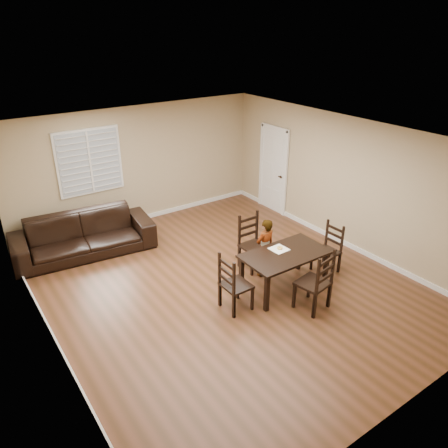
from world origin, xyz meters
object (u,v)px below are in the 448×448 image
Objects in this scene: chair_near at (250,242)px; child at (265,248)px; chair_right at (331,249)px; sofa at (83,235)px; chair_left at (230,286)px; donut at (280,248)px; dining_table at (285,258)px; chair_far at (320,285)px.

chair_near is 0.95× the size of child.
sofa is (-3.65, 3.32, -0.03)m from chair_right.
child is at bearing -65.30° from chair_left.
chair_near is 10.20× the size of donut.
sofa is (-2.48, 3.32, -0.22)m from dining_table.
sofa reaches higher than dining_table.
chair_left reaches higher than donut.
donut reaches higher than dining_table.
chair_right is 0.84× the size of child.
donut is at bearing -100.30° from chair_far.
chair_left is 1.23m from donut.
chair_right is at bearing 151.20° from child.
chair_far is 1.41m from chair_right.
sofa is at bearing 21.62° from chair_left.
chair_left is at bearing -45.20° from chair_far.
chair_right is (1.15, 0.82, -0.06)m from chair_far.
sofa is at bearing -50.99° from child.
chair_left is 0.37× the size of sofa.
chair_near is 1.06× the size of chair_left.
chair_far is (0.02, -0.83, -0.13)m from dining_table.
sofa reaches higher than donut.
chair_left is at bearing -179.94° from dining_table.
chair_left reaches higher than dining_table.
chair_right is 0.35× the size of sofa.
chair_right is 4.93m from sofa.
donut is 0.04× the size of sofa.
sofa is at bearing 127.41° from dining_table.
chair_left reaches higher than chair_right.
dining_table is 1.40× the size of chair_far.
child reaches higher than donut.
chair_left is (-1.19, 0.84, -0.03)m from chair_far.
chair_near is 0.85m from donut.
donut is at bearing -100.15° from chair_right.
chair_near is at bearing 90.92° from donut.
chair_near is 1.82m from chair_far.
chair_right is (1.16, -0.01, -0.19)m from dining_table.
chair_far is at bearing -88.30° from dining_table.
dining_table is at bearing -91.03° from chair_near.
chair_far is 1.07× the size of chair_left.
chair_right is (2.34, -0.02, -0.03)m from chair_left.
chair_left is at bearing -172.36° from donut.
chair_near reaches higher than chair_right.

